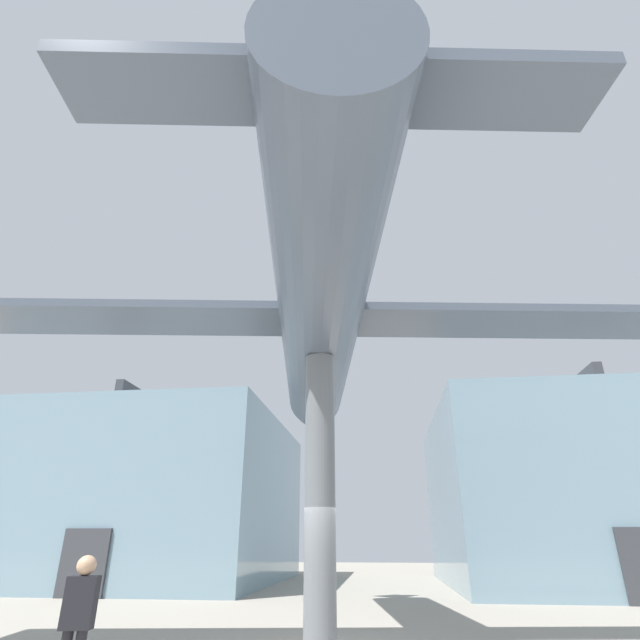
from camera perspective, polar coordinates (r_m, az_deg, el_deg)
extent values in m
cube|color=#7593A3|center=(28.23, -16.96, -19.01)|extent=(11.46, 13.82, 7.61)
cube|color=#383A3F|center=(28.79, -15.98, -10.89)|extent=(0.36, 13.13, 0.60)
cube|color=#383A3F|center=(21.93, -25.42, -23.76)|extent=(1.80, 0.12, 2.30)
cube|color=#7593A3|center=(27.35, 26.10, -17.59)|extent=(11.46, 13.82, 7.61)
cube|color=#383A3F|center=(27.93, 24.58, -9.28)|extent=(0.36, 13.13, 0.60)
cylinder|color=slate|center=(10.59, 0.00, -18.90)|extent=(0.62, 0.62, 5.65)
cylinder|color=#4C5666|center=(11.53, 0.00, 0.00)|extent=(3.89, 14.51, 1.85)
cube|color=#4C5666|center=(11.53, 0.00, 0.00)|extent=(19.69, 4.42, 0.18)
cube|color=#4C5666|center=(6.38, 1.51, 24.83)|extent=(6.37, 1.89, 0.18)
cube|color=#4C5666|center=(7.07, 1.43, 29.54)|extent=(0.34, 1.11, 1.66)
cone|color=#4C5666|center=(18.79, -0.57, -9.46)|extent=(1.69, 1.14, 1.57)
sphere|color=black|center=(19.42, -0.60, -9.93)|extent=(0.44, 0.44, 0.44)
cube|color=black|center=(8.38, -25.71, -27.06)|extent=(0.43, 0.29, 0.64)
sphere|color=tan|center=(8.35, -25.12, -24.05)|extent=(0.26, 0.26, 0.26)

